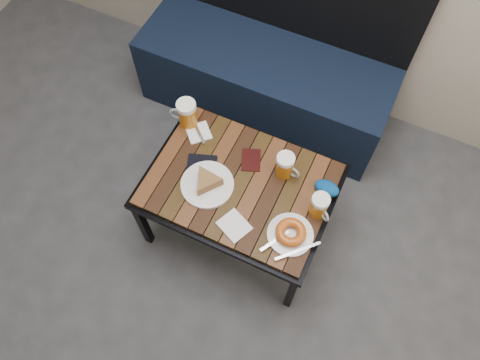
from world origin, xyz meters
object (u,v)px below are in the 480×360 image
at_px(cafe_table, 240,187).
at_px(beer_mug_right, 319,206).
at_px(passport_navy, 202,164).
at_px(beer_mug_left, 187,114).
at_px(bench, 267,74).
at_px(beer_mug_centre, 285,166).
at_px(knit_pouch, 327,188).
at_px(passport_burgundy, 251,160).
at_px(plate_bagel, 291,233).
at_px(plate_pie, 207,183).

distance_m(cafe_table, beer_mug_right, 0.38).
bearing_deg(passport_navy, beer_mug_left, -156.70).
bearing_deg(bench, beer_mug_centre, -61.22).
distance_m(cafe_table, knit_pouch, 0.39).
xyz_separation_m(passport_burgundy, knit_pouch, (0.36, -0.00, 0.02)).
distance_m(beer_mug_left, passport_navy, 0.25).
bearing_deg(plate_bagel, beer_mug_right, 66.40).
height_order(beer_mug_left, plate_bagel, beer_mug_left).
distance_m(passport_navy, passport_burgundy, 0.23).
bearing_deg(beer_mug_left, passport_burgundy, 155.62).
bearing_deg(cafe_table, passport_burgundy, 91.92).
bearing_deg(plate_bagel, knit_pouch, 76.42).
xyz_separation_m(beer_mug_centre, knit_pouch, (0.20, -0.00, -0.04)).
relative_size(plate_pie, passport_navy, 1.77).
height_order(bench, beer_mug_left, bench).
xyz_separation_m(beer_mug_left, knit_pouch, (0.72, -0.06, -0.05)).
height_order(beer_mug_centre, knit_pouch, beer_mug_centre).
relative_size(cafe_table, passport_burgundy, 7.10).
bearing_deg(beer_mug_right, beer_mug_centre, -172.67).
distance_m(cafe_table, passport_navy, 0.20).
distance_m(plate_bagel, passport_navy, 0.52).
bearing_deg(plate_bagel, passport_burgundy, 138.78).
xyz_separation_m(beer_mug_left, beer_mug_centre, (0.52, -0.06, -0.01)).
relative_size(beer_mug_right, passport_burgundy, 1.05).
height_order(beer_mug_right, knit_pouch, beer_mug_right).
relative_size(beer_mug_right, plate_pie, 0.53).
xyz_separation_m(plate_pie, passport_navy, (-0.07, 0.09, -0.02)).
xyz_separation_m(cafe_table, plate_bagel, (0.30, -0.14, 0.07)).
height_order(beer_mug_right, plate_pie, beer_mug_right).
xyz_separation_m(plate_bagel, passport_navy, (-0.49, 0.15, -0.02)).
xyz_separation_m(passport_navy, knit_pouch, (0.56, 0.11, 0.02)).
bearing_deg(beer_mug_right, bench, 163.29).
relative_size(bench, beer_mug_centre, 10.80).
xyz_separation_m(beer_mug_right, knit_pouch, (-0.00, 0.11, -0.04)).
bearing_deg(cafe_table, beer_mug_left, 152.46).
bearing_deg(passport_burgundy, passport_navy, -171.83).
bearing_deg(beer_mug_left, plate_bagel, 139.11).
bearing_deg(beer_mug_right, cafe_table, -140.55).
height_order(cafe_table, plate_pie, plate_pie).
xyz_separation_m(bench, passport_burgundy, (0.20, -0.66, 0.20)).
bearing_deg(knit_pouch, cafe_table, -160.50).
relative_size(beer_mug_left, plate_pie, 0.62).
relative_size(beer_mug_right, plate_bagel, 0.54).
bearing_deg(knit_pouch, bench, 130.44).
bearing_deg(passport_burgundy, beer_mug_centre, -20.88).
bearing_deg(plate_bagel, cafe_table, 155.42).
distance_m(plate_pie, plate_bagel, 0.43).
distance_m(beer_mug_centre, passport_navy, 0.38).
distance_m(beer_mug_right, passport_burgundy, 0.39).
height_order(cafe_table, passport_burgundy, passport_burgundy).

